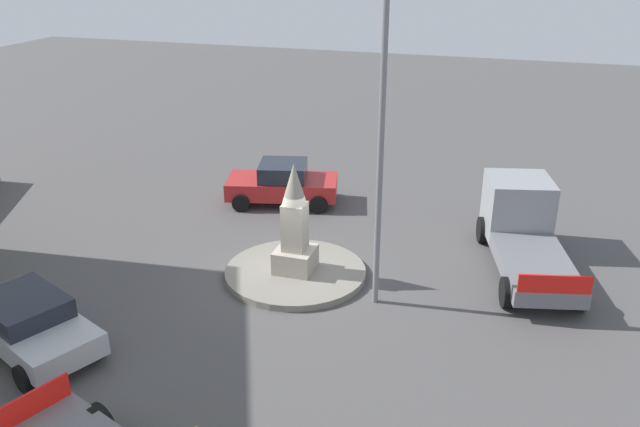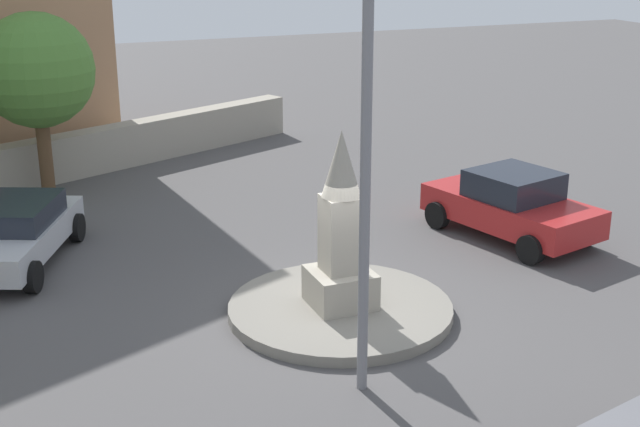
{
  "view_description": "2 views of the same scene",
  "coord_description": "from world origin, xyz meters",
  "views": [
    {
      "loc": [
        -5.73,
        15.82,
        9.1
      ],
      "look_at": [
        -0.67,
        -0.24,
        1.96
      ],
      "focal_mm": 36.54,
      "sensor_mm": 36.0,
      "label": 1
    },
    {
      "loc": [
        -13.22,
        5.78,
        6.78
      ],
      "look_at": [
        0.32,
        0.27,
        1.89
      ],
      "focal_mm": 48.46,
      "sensor_mm": 36.0,
      "label": 2
    }
  ],
  "objects": [
    {
      "name": "monument",
      "position": [
        0.0,
        0.0,
        1.53
      ],
      "size": [
        1.1,
        1.1,
        3.26
      ],
      "color": "#9E9687",
      "rests_on": "traffic_island"
    },
    {
      "name": "car_red_waiting",
      "position": [
        2.35,
        -5.23,
        0.78
      ],
      "size": [
        4.34,
        2.84,
        1.55
      ],
      "color": "#B22323",
      "rests_on": "ground"
    },
    {
      "name": "traffic_island",
      "position": [
        0.0,
        0.0,
        0.1
      ],
      "size": [
        4.11,
        4.11,
        0.2
      ],
      "primitive_type": "cylinder",
      "color": "gray",
      "rests_on": "ground"
    },
    {
      "name": "stone_boundary_wall",
      "position": [
        10.58,
        4.74,
        0.62
      ],
      "size": [
        8.3,
        17.4,
        1.24
      ],
      "primitive_type": "cube",
      "rotation": [
        0.0,
        0.0,
        1.99
      ],
      "color": "#9E9687",
      "rests_on": "ground"
    },
    {
      "name": "ground_plane",
      "position": [
        0.0,
        0.0,
        0.0
      ],
      "size": [
        80.0,
        80.0,
        0.0
      ],
      "primitive_type": "plane",
      "color": "#4F4C4C"
    },
    {
      "name": "tree_mid_cluster",
      "position": [
        9.73,
        4.2,
        3.27
      ],
      "size": [
        2.94,
        2.94,
        4.76
      ],
      "color": "brown",
      "rests_on": "ground"
    },
    {
      "name": "car_silver_parked_right",
      "position": [
        4.85,
        5.32,
        0.72
      ],
      "size": [
        4.47,
        3.26,
        1.34
      ],
      "color": "#B7BABF",
      "rests_on": "ground"
    },
    {
      "name": "streetlamp",
      "position": [
        -2.55,
        0.74,
        5.19
      ],
      "size": [
        2.97,
        0.28,
        8.78
      ],
      "color": "slate",
      "rests_on": "ground"
    }
  ]
}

